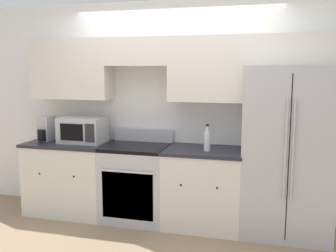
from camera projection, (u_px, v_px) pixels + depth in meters
name	position (u px, v px, depth m)	size (l,w,h in m)	color
ground_plane	(161.00, 232.00, 4.15)	(12.00, 12.00, 0.00)	#937A5B
wall_back	(175.00, 94.00, 4.48)	(8.00, 0.39, 2.60)	white
lower_cabinets_left	(70.00, 177.00, 4.70)	(1.03, 0.64, 0.90)	silver
lower_cabinets_right	(203.00, 188.00, 4.27)	(0.88, 0.64, 0.90)	silver
oven_range	(136.00, 182.00, 4.47)	(0.76, 0.65, 1.06)	#B7B7BC
refrigerator	(287.00, 152.00, 4.02)	(0.93, 0.75, 1.83)	#B7B7BC
microwave	(83.00, 130.00, 4.60)	(0.53, 0.40, 0.31)	#B7B7BC
bottle	(207.00, 140.00, 4.11)	(0.07, 0.07, 0.30)	silver
coffee_maker	(46.00, 129.00, 4.72)	(0.15, 0.27, 0.31)	#B7B7BC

